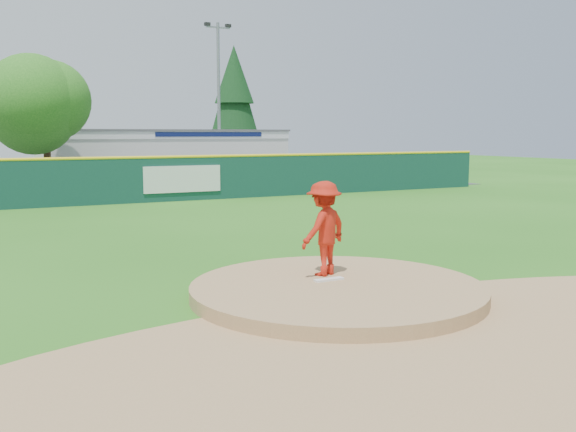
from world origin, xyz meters
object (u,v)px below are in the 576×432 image
van (135,184)px  conifer_tree (234,101)px  pool_building_grp (161,154)px  deciduous_tree (45,104)px  pitcher (324,228)px  light_pole_right (219,94)px

van → conifer_tree: 19.77m
van → conifer_tree: conifer_tree is taller
pool_building_grp → deciduous_tree: 11.01m
van → pool_building_grp: bearing=1.0°
conifer_tree → pitcher: bearing=-110.0°
deciduous_tree → van: bearing=-51.2°
pool_building_grp → deciduous_tree: deciduous_tree is taller
deciduous_tree → pool_building_grp: bearing=41.2°
pitcher → deciduous_tree: deciduous_tree is taller
light_pole_right → pool_building_grp: bearing=135.1°
van → pool_building_grp: (4.58, 11.24, 1.02)m
van → deciduous_tree: (-3.42, 4.25, 3.91)m
pool_building_grp → conifer_tree: 8.95m
van → deciduous_tree: size_ratio=0.61×
deciduous_tree → conifer_tree: (15.00, 11.00, 0.99)m
pitcher → conifer_tree: (12.83, 35.21, 4.36)m
van → light_pole_right: bearing=-19.5°
deciduous_tree → conifer_tree: size_ratio=0.77×
van → deciduous_tree: 6.71m
pitcher → light_pole_right: light_pole_right is taller
deciduous_tree → light_pole_right: light_pole_right is taller
deciduous_tree → light_pole_right: bearing=20.0°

